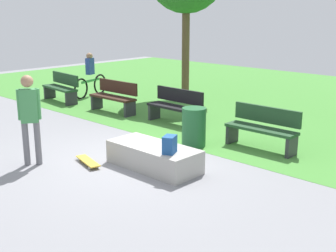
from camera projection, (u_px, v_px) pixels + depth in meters
ground_plane at (123, 159)px, 9.06m from camera, size 28.00×28.00×0.00m
grass_lawn at (304, 102)px, 14.48m from camera, size 26.60×12.54×0.01m
concrete_ledge at (154, 156)px, 8.53m from camera, size 1.86×0.81×0.45m
backpack_on_ledge at (170, 145)px, 7.98m from camera, size 0.30×0.34×0.32m
skater_performing_trick at (30, 113)px, 8.49m from camera, size 0.35×0.38×1.76m
skateboard_by_ledge at (88, 161)px, 8.74m from camera, size 0.82×0.40×0.08m
park_bench_far_right at (176, 106)px, 11.74m from camera, size 1.60×0.48×0.91m
park_bench_near_path at (263, 127)px, 9.62m from camera, size 1.61×0.49×0.91m
park_bench_by_oak at (62, 87)px, 14.54m from camera, size 1.64×0.62×0.91m
park_bench_near_lamppost at (114, 96)px, 13.03m from camera, size 1.61×0.50×0.91m
trash_bin at (194, 127)px, 9.81m from camera, size 0.53×0.53×0.86m
cyclist_on_bicycle at (90, 78)px, 15.44m from camera, size 0.58×1.76×1.52m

